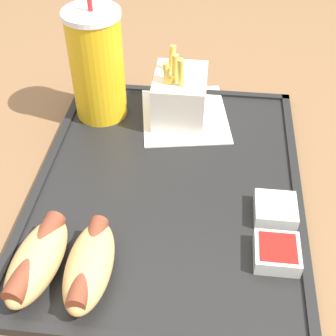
{
  "coord_description": "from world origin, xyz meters",
  "views": [
    {
      "loc": [
        -0.41,
        -0.07,
        1.22
      ],
      "look_at": [
        0.03,
        -0.02,
        0.8
      ],
      "focal_mm": 50.0,
      "sensor_mm": 36.0,
      "label": 1
    }
  ],
  "objects_px": {
    "hot_dog_near": "(89,265)",
    "soda_cup": "(97,65)",
    "sauce_cup_mayo": "(275,209)",
    "fries_carton": "(180,96)",
    "hot_dog_far": "(37,260)",
    "sauce_cup_ketchup": "(277,252)"
  },
  "relations": [
    {
      "from": "soda_cup",
      "to": "sauce_cup_mayo",
      "type": "distance_m",
      "value": 0.34
    },
    {
      "from": "sauce_cup_ketchup",
      "to": "hot_dog_far",
      "type": "bearing_deg",
      "value": 100.66
    },
    {
      "from": "soda_cup",
      "to": "hot_dog_near",
      "type": "xyz_separation_m",
      "value": [
        -0.31,
        -0.06,
        -0.06
      ]
    },
    {
      "from": "hot_dog_near",
      "to": "soda_cup",
      "type": "bearing_deg",
      "value": 10.13
    },
    {
      "from": "soda_cup",
      "to": "hot_dog_far",
      "type": "xyz_separation_m",
      "value": [
        -0.31,
        0.0,
        -0.06
      ]
    },
    {
      "from": "sauce_cup_mayo",
      "to": "sauce_cup_ketchup",
      "type": "bearing_deg",
      "value": 178.2
    },
    {
      "from": "hot_dog_near",
      "to": "fries_carton",
      "type": "height_order",
      "value": "fries_carton"
    },
    {
      "from": "hot_dog_near",
      "to": "sauce_cup_ketchup",
      "type": "distance_m",
      "value": 0.21
    },
    {
      "from": "hot_dog_near",
      "to": "sauce_cup_ketchup",
      "type": "xyz_separation_m",
      "value": [
        0.05,
        -0.21,
        -0.01
      ]
    },
    {
      "from": "hot_dog_far",
      "to": "hot_dog_near",
      "type": "height_order",
      "value": "same"
    },
    {
      "from": "sauce_cup_mayo",
      "to": "sauce_cup_ketchup",
      "type": "height_order",
      "value": "same"
    },
    {
      "from": "fries_carton",
      "to": "sauce_cup_mayo",
      "type": "relative_size",
      "value": 2.31
    },
    {
      "from": "fries_carton",
      "to": "sauce_cup_mayo",
      "type": "bearing_deg",
      "value": -144.07
    },
    {
      "from": "soda_cup",
      "to": "fries_carton",
      "type": "height_order",
      "value": "soda_cup"
    },
    {
      "from": "sauce_cup_mayo",
      "to": "sauce_cup_ketchup",
      "type": "relative_size",
      "value": 1.0
    },
    {
      "from": "soda_cup",
      "to": "hot_dog_far",
      "type": "relative_size",
      "value": 1.62
    },
    {
      "from": "hot_dog_far",
      "to": "fries_carton",
      "type": "xyz_separation_m",
      "value": [
        0.31,
        -0.13,
        0.02
      ]
    },
    {
      "from": "hot_dog_near",
      "to": "sauce_cup_mayo",
      "type": "relative_size",
      "value": 2.33
    },
    {
      "from": "soda_cup",
      "to": "sauce_cup_ketchup",
      "type": "bearing_deg",
      "value": -134.69
    },
    {
      "from": "soda_cup",
      "to": "fries_carton",
      "type": "relative_size",
      "value": 1.71
    },
    {
      "from": "hot_dog_far",
      "to": "sauce_cup_mayo",
      "type": "distance_m",
      "value": 0.29
    },
    {
      "from": "sauce_cup_mayo",
      "to": "sauce_cup_ketchup",
      "type": "distance_m",
      "value": 0.07
    }
  ]
}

